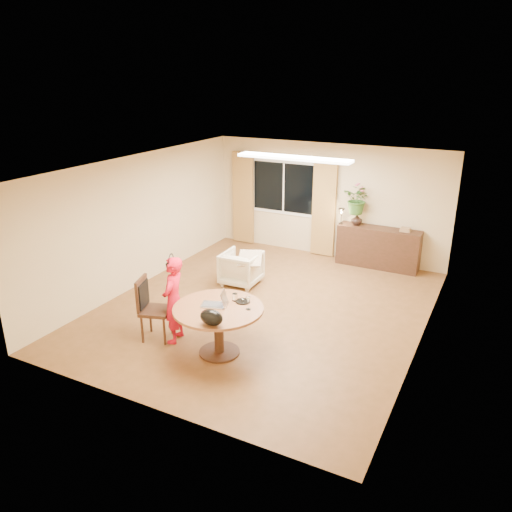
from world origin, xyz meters
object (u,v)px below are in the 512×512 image
Objects in this scene: dining_chair at (156,309)px; armchair at (241,268)px; sideboard at (378,248)px; child at (174,300)px; dining_table at (218,317)px.

armchair is at bearing 69.06° from dining_chair.
dining_chair reaches higher than sideboard.
sideboard is at bearing 45.89° from dining_chair.
child reaches higher than dining_chair.
dining_chair is 0.73× the size of child.
dining_chair is 5.32m from sideboard.
dining_table reaches higher than armchair.
dining_table is 1.13m from dining_chair.
armchair is at bearing 170.50° from child.
armchair is at bearing 111.58° from dining_table.
dining_table is at bearing -104.51° from sideboard.
child is (-0.83, 0.02, 0.10)m from dining_table.
dining_table is 0.84m from child.
dining_table is 1.82× the size of armchair.
child reaches higher than dining_table.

